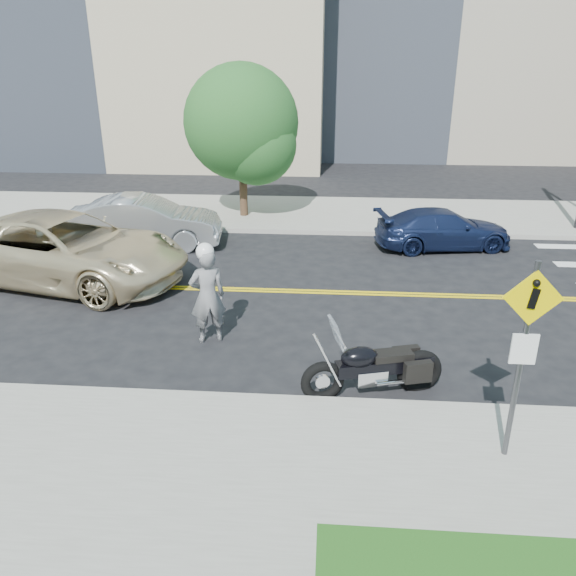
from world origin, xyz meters
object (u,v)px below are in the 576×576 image
at_px(parked_car_blue, 443,229).
at_px(motorcycle, 374,356).
at_px(motorcyclist, 207,293).
at_px(pedestrian_sign, 524,344).
at_px(suv, 65,249).
at_px(parked_car_silver, 144,222).

bearing_deg(parked_car_blue, motorcycle, 152.20).
bearing_deg(motorcycle, motorcyclist, 136.23).
relative_size(pedestrian_sign, suv, 0.46).
xyz_separation_m(motorcyclist, suv, (-4.44, 3.06, -0.17)).
distance_m(pedestrian_sign, parked_car_blue, 10.37).
bearing_deg(motorcycle, suv, 132.64).
xyz_separation_m(pedestrian_sign, motorcycle, (-1.82, 1.71, -1.20)).
bearing_deg(parked_car_blue, motorcyclist, 128.15).
height_order(motorcyclist, motorcycle, motorcyclist).
relative_size(pedestrian_sign, parked_car_silver, 0.63).
relative_size(motorcyclist, suv, 0.33).
distance_m(motorcycle, parked_car_silver, 10.38).
relative_size(parked_car_silver, parked_car_blue, 1.14).
height_order(pedestrian_sign, motorcyclist, pedestrian_sign).
bearing_deg(parked_car_silver, pedestrian_sign, -145.55).
xyz_separation_m(parked_car_silver, parked_car_blue, (9.34, 0.54, -0.18)).
distance_m(motorcyclist, suv, 5.39).
bearing_deg(motorcyclist, pedestrian_sign, 124.65).
bearing_deg(motorcyclist, suv, -55.51).
height_order(motorcyclist, parked_car_silver, motorcyclist).
relative_size(pedestrian_sign, motorcyclist, 1.39).
bearing_deg(parked_car_blue, suv, 99.23).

